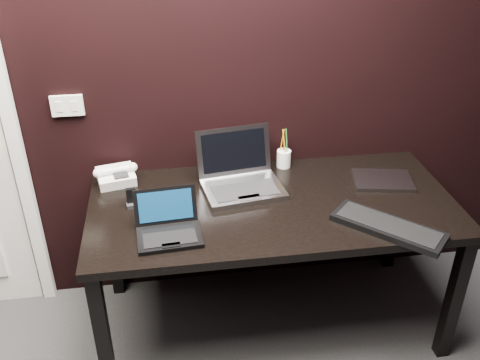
{
  "coord_description": "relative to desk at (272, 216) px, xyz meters",
  "views": [
    {
      "loc": [
        -0.16,
        -0.65,
        2.08
      ],
      "look_at": [
        0.14,
        1.35,
        0.9
      ],
      "focal_mm": 40.0,
      "sensor_mm": 36.0,
      "label": 1
    }
  ],
  "objects": [
    {
      "name": "silver_laptop",
      "position": [
        -0.13,
        0.16,
        0.13
      ],
      "size": [
        0.41,
        0.38,
        0.26
      ],
      "color": "#A3A4A9",
      "rests_on": "desk"
    },
    {
      "name": "wall_switch",
      "position": [
        -0.92,
        0.39,
        0.46
      ],
      "size": [
        0.15,
        0.02,
        0.1
      ],
      "color": "silver",
      "rests_on": "wall_back"
    },
    {
      "name": "pen_cup",
      "position": [
        0.12,
        0.34,
        0.13
      ],
      "size": [
        0.08,
        0.08,
        0.21
      ],
      "color": "white",
      "rests_on": "desk"
    },
    {
      "name": "desk_phone",
      "position": [
        -0.73,
        0.29,
        0.12
      ],
      "size": [
        0.22,
        0.2,
        0.11
      ],
      "color": "silver",
      "rests_on": "desk"
    },
    {
      "name": "wall_back",
      "position": [
        -0.3,
        0.4,
        0.64
      ],
      "size": [
        4.0,
        0.0,
        4.0
      ],
      "primitive_type": "plane",
      "rotation": [
        1.57,
        0.0,
        0.0
      ],
      "color": "black",
      "rests_on": "ground"
    },
    {
      "name": "mobile_phone",
      "position": [
        -0.65,
        0.06,
        0.11
      ],
      "size": [
        0.06,
        0.05,
        0.09
      ],
      "color": "black",
      "rests_on": "desk"
    },
    {
      "name": "desk",
      "position": [
        0.0,
        0.0,
        0.0
      ],
      "size": [
        1.7,
        0.8,
        0.74
      ],
      "color": "black",
      "rests_on": "ground"
    },
    {
      "name": "closed_laptop",
      "position": [
        0.58,
        0.1,
        0.09
      ],
      "size": [
        0.32,
        0.25,
        0.02
      ],
      "color": "gray",
      "rests_on": "desk"
    },
    {
      "name": "ext_keyboard",
      "position": [
        0.45,
        -0.29,
        0.09
      ],
      "size": [
        0.46,
        0.45,
        0.03
      ],
      "color": "black",
      "rests_on": "desk"
    },
    {
      "name": "netbook",
      "position": [
        -0.49,
        -0.19,
        0.11
      ],
      "size": [
        0.28,
        0.26,
        0.17
      ],
      "color": "black",
      "rests_on": "desk"
    }
  ]
}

